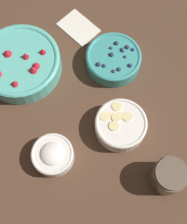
# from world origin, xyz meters

# --- Properties ---
(ground_plane) EXTENTS (4.00, 4.00, 0.00)m
(ground_plane) POSITION_xyz_m (0.00, 0.00, 0.00)
(ground_plane) COLOR #4C3323
(bowl_strawberries) EXTENTS (0.26, 0.26, 0.08)m
(bowl_strawberries) POSITION_xyz_m (-0.27, -0.10, 0.04)
(bowl_strawberries) COLOR #56B7A8
(bowl_strawberries) RESTS_ON ground_plane
(bowl_blueberries) EXTENTS (0.18, 0.18, 0.06)m
(bowl_blueberries) POSITION_xyz_m (-0.12, 0.16, 0.03)
(bowl_blueberries) COLOR teal
(bowl_blueberries) RESTS_ON ground_plane
(bowl_bananas) EXTENTS (0.15, 0.15, 0.06)m
(bowl_bananas) POSITION_xyz_m (0.07, 0.05, 0.03)
(bowl_bananas) COLOR silver
(bowl_bananas) RESTS_ON ground_plane
(bowl_cream) EXTENTS (0.12, 0.12, 0.06)m
(bowl_cream) POSITION_xyz_m (0.04, -0.17, 0.03)
(bowl_cream) COLOR silver
(bowl_cream) RESTS_ON ground_plane
(jar_chocolate) EXTENTS (0.10, 0.10, 0.09)m
(jar_chocolate) POSITION_xyz_m (0.27, 0.07, 0.04)
(jar_chocolate) COLOR brown
(jar_chocolate) RESTS_ON ground_plane
(napkin) EXTENTS (0.15, 0.12, 0.01)m
(napkin) POSITION_xyz_m (-0.30, 0.14, 0.00)
(napkin) COLOR silver
(napkin) RESTS_ON ground_plane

